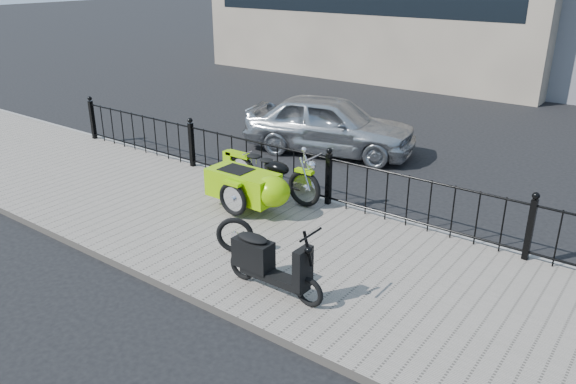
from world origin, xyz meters
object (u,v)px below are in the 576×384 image
Objects in this scene: scooter at (268,263)px; spare_tire at (235,235)px; sedan_car at (330,124)px; motorcycle_sidecar at (256,184)px.

spare_tire is (-1.06, 0.53, -0.12)m from scooter.
sedan_car is (-1.71, 5.32, 0.28)m from spare_tire.
motorcycle_sidecar is 0.56× the size of sedan_car.
motorcycle_sidecar is 2.72m from scooter.
sedan_car is at bearing 103.38° from motorcycle_sidecar.
scooter is at bearing -26.49° from spare_tire.
sedan_car reaches higher than spare_tire.
motorcycle_sidecar reaches higher than spare_tire.
motorcycle_sidecar is at bearing 179.30° from sedan_car.
spare_tire is at bearing -61.44° from motorcycle_sidecar.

